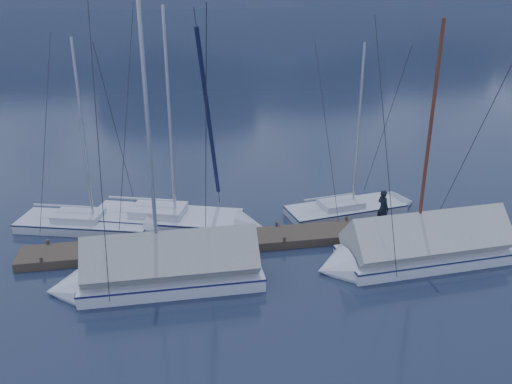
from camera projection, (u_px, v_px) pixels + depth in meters
ground at (266, 268)px, 19.78m from camera, size 1000.00×1000.00×0.00m
dock at (256, 241)px, 21.57m from camera, size 18.00×1.50×0.54m
mooring_posts at (244, 236)px, 21.39m from camera, size 15.12×1.52×0.35m
sailboat_open_left at (105, 225)px, 22.78m from camera, size 6.76×3.64×8.61m
sailboat_open_mid at (188, 222)px, 23.07m from camera, size 7.71×4.38×9.83m
sailboat_open_right at (361, 208)px, 24.49m from camera, size 6.39×2.88×8.19m
sailboat_covered_near at (412, 250)px, 20.02m from camera, size 7.58×3.21×9.67m
sailboat_covered_far at (155, 272)px, 18.50m from camera, size 7.30×3.10×10.22m
person at (383, 208)px, 22.05m from camera, size 0.55×0.67×1.57m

